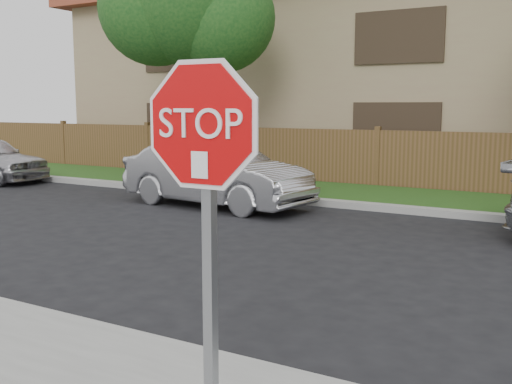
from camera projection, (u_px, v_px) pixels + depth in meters
The scene contains 2 objects.
stop_sign at pixel (204, 182), 3.36m from camera, with size 1.01×0.13×2.55m.
sedan_left at pixel (216, 174), 13.39m from camera, with size 1.57×4.50×1.48m, color #ABACB0.
Camera 1 is at (1.24, -4.22, 2.26)m, focal length 42.00 mm.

